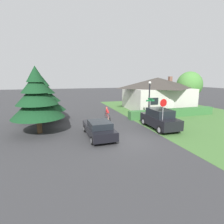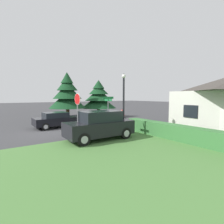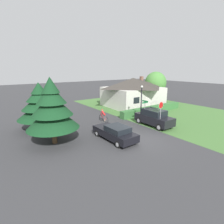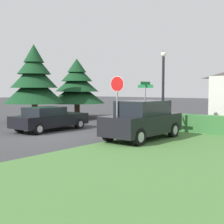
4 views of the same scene
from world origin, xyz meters
The scene contains 9 objects.
ground_plane centered at (0.00, 0.00, 0.00)m, with size 140.00×140.00×0.00m, color #38383A.
sedan_left_lane centered at (-1.73, 1.42, 0.70)m, with size 1.98×4.69×1.40m.
cyclist centered at (0.52, 6.74, 0.73)m, with size 0.44×1.80×1.53m.
parked_suv_right centered at (4.34, 2.10, 0.94)m, with size 2.01×4.52×1.88m.
stop_sign centered at (3.78, 0.81, 2.15)m, with size 0.73×0.07×3.03m.
street_lamp centered at (4.29, 4.16, 2.64)m, with size 0.28×0.28×4.47m.
street_name_sign centered at (3.84, 3.11, 1.95)m, with size 0.90×0.90×2.83m.
conifer_tall_near centered at (-6.44, 3.99, 3.08)m, with size 4.41×4.41×5.75m.
conifer_tall_far centered at (-6.32, 8.33, 2.70)m, with size 4.72×4.72×5.02m.
Camera 4 is at (12.53, -10.56, 2.43)m, focal length 50.00 mm.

